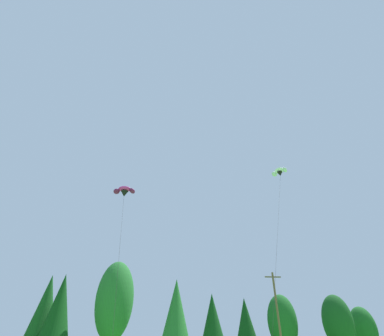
# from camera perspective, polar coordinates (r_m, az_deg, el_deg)

# --- Properties ---
(treeline_tree_c) EXTENTS (4.44, 4.44, 12.93)m
(treeline_tree_c) POSITION_cam_1_polar(r_m,az_deg,el_deg) (56.49, -25.96, -22.55)
(treeline_tree_c) COLOR #472D19
(treeline_tree_c) RESTS_ON ground_plane
(treeline_tree_d) EXTENTS (4.40, 4.40, 12.71)m
(treeline_tree_d) POSITION_cam_1_polar(r_m,az_deg,el_deg) (53.70, -23.77, -22.84)
(treeline_tree_d) COLOR #472D19
(treeline_tree_d) RESTS_ON ground_plane
(treeline_tree_e) EXTENTS (5.86, 5.86, 15.04)m
(treeline_tree_e) POSITION_cam_1_polar(r_m,az_deg,el_deg) (53.23, -14.41, -23.02)
(treeline_tree_e) COLOR #472D19
(treeline_tree_e) RESTS_ON ground_plane
(treeline_tree_f) EXTENTS (4.21, 4.21, 11.88)m
(treeline_tree_f) POSITION_cam_1_polar(r_m,az_deg,el_deg) (49.66, -3.04, -25.25)
(treeline_tree_f) COLOR #472D19
(treeline_tree_f) RESTS_ON ground_plane
(treeline_tree_g) EXTENTS (3.80, 3.80, 10.01)m
(treeline_tree_g) POSITION_cam_1_polar(r_m,az_deg,el_deg) (51.12, 3.91, -26.72)
(treeline_tree_g) COLOR #472D19
(treeline_tree_g) RESTS_ON ground_plane
(treeline_tree_h) EXTENTS (3.79, 3.79, 9.95)m
(treeline_tree_h) POSITION_cam_1_polar(r_m,az_deg,el_deg) (55.70, 10.13, -26.79)
(treeline_tree_h) COLOR #472D19
(treeline_tree_h) RESTS_ON ground_plane
(treeline_tree_i) EXTENTS (4.55, 4.55, 10.19)m
(treeline_tree_i) POSITION_cam_1_polar(r_m,az_deg,el_deg) (55.09, 16.71, -26.08)
(treeline_tree_i) COLOR #472D19
(treeline_tree_i) RESTS_ON ground_plane
(treeline_tree_j) EXTENTS (4.48, 4.48, 9.92)m
(treeline_tree_j) POSITION_cam_1_polar(r_m,az_deg,el_deg) (56.11, 25.86, -24.74)
(treeline_tree_j) COLOR #472D19
(treeline_tree_j) RESTS_ON ground_plane
(treeline_tree_k) EXTENTS (4.18, 4.18, 8.81)m
(treeline_tree_k) POSITION_cam_1_polar(r_m,az_deg,el_deg) (63.48, 29.69, -24.97)
(treeline_tree_k) COLOR #472D19
(treeline_tree_k) RESTS_ON ground_plane
(utility_pole) EXTENTS (2.20, 0.26, 11.44)m
(utility_pole) POSITION_cam_1_polar(r_m,az_deg,el_deg) (44.27, 15.97, -25.38)
(utility_pole) COLOR brown
(utility_pole) RESTS_ON ground_plane
(parafoil_kite_high_magenta) EXTENTS (3.56, 11.21, 14.98)m
(parafoil_kite_high_magenta) POSITION_cam_1_polar(r_m,az_deg,el_deg) (30.55, -12.66, -4.32)
(parafoil_kite_high_magenta) COLOR #D12893
(parafoil_kite_mid_white) EXTENTS (9.05, 15.50, 20.57)m
(parafoil_kite_mid_white) POSITION_cam_1_polar(r_m,az_deg,el_deg) (39.67, 16.21, -0.75)
(parafoil_kite_mid_white) COLOR white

